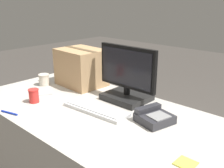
% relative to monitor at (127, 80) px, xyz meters
% --- Properties ---
extents(office_desk, '(1.80, 0.90, 0.74)m').
position_rel_monitor_xyz_m(office_desk, '(-0.05, -0.27, -0.51)').
color(office_desk, beige).
rests_on(office_desk, ground_plane).
extents(monitor, '(0.47, 0.26, 0.38)m').
position_rel_monitor_xyz_m(monitor, '(0.00, 0.00, 0.00)').
color(monitor, black).
rests_on(monitor, office_desk).
extents(keyboard, '(0.46, 0.18, 0.03)m').
position_rel_monitor_xyz_m(keyboard, '(-0.02, -0.28, -0.13)').
color(keyboard, silver).
rests_on(keyboard, office_desk).
extents(desk_phone, '(0.22, 0.22, 0.08)m').
position_rel_monitor_xyz_m(desk_phone, '(0.34, -0.16, -0.11)').
color(desk_phone, '#2D2D33').
rests_on(desk_phone, office_desk).
extents(paper_cup_left, '(0.09, 0.09, 0.09)m').
position_rel_monitor_xyz_m(paper_cup_left, '(-0.71, -0.21, -0.10)').
color(paper_cup_left, beige).
rests_on(paper_cup_left, office_desk).
extents(paper_cup_right, '(0.07, 0.07, 0.10)m').
position_rel_monitor_xyz_m(paper_cup_right, '(-0.44, -0.47, -0.10)').
color(paper_cup_right, red).
rests_on(paper_cup_right, office_desk).
extents(spoon, '(0.10, 0.15, 0.00)m').
position_rel_monitor_xyz_m(spoon, '(-0.54, -0.39, -0.14)').
color(spoon, '#B2B2B7').
rests_on(spoon, office_desk).
extents(cardboard_box, '(0.38, 0.31, 0.30)m').
position_rel_monitor_xyz_m(cardboard_box, '(-0.49, 0.01, 0.00)').
color(cardboard_box, tan).
rests_on(cardboard_box, office_desk).
extents(pen_marker, '(0.13, 0.05, 0.01)m').
position_rel_monitor_xyz_m(pen_marker, '(-0.39, -0.68, -0.14)').
color(pen_marker, '#1933B2').
rests_on(pen_marker, office_desk).
extents(sticky_note_pad, '(0.09, 0.09, 0.01)m').
position_rel_monitor_xyz_m(sticky_note_pad, '(0.67, -0.41, -0.14)').
color(sticky_note_pad, '#E5DB4C').
rests_on(sticky_note_pad, office_desk).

